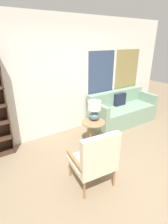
% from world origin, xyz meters
% --- Properties ---
extents(ground_plane, '(14.00, 14.00, 0.00)m').
position_xyz_m(ground_plane, '(0.00, 0.00, 0.00)').
color(ground_plane, '#847056').
extents(wall_back, '(6.40, 0.08, 2.70)m').
position_xyz_m(wall_back, '(0.06, 2.03, 1.35)').
color(wall_back, silver).
rests_on(wall_back, ground_plane).
extents(armchair, '(0.67, 0.66, 0.98)m').
position_xyz_m(armchair, '(-0.45, 0.08, 0.53)').
color(armchair, olive).
rests_on(armchair, ground_plane).
extents(couch, '(1.89, 0.81, 0.86)m').
position_xyz_m(couch, '(1.59, 1.60, 0.33)').
color(couch, gray).
rests_on(couch, ground_plane).
extents(side_table, '(0.51, 0.51, 0.54)m').
position_xyz_m(side_table, '(0.26, 1.11, 0.48)').
color(side_table, '#99704C').
rests_on(side_table, ground_plane).
extents(table_lamp, '(0.29, 0.29, 0.43)m').
position_xyz_m(table_lamp, '(0.33, 1.19, 0.78)').
color(table_lamp, slate).
rests_on(table_lamp, side_table).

